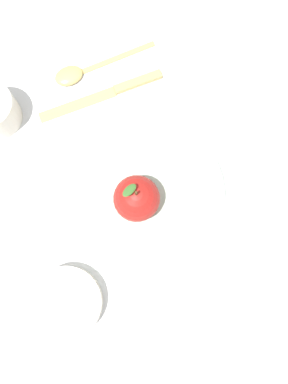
% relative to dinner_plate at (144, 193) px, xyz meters
% --- Properties ---
extents(ground_plane, '(2.40, 2.40, 0.00)m').
position_rel_dinner_plate_xyz_m(ground_plane, '(0.03, -0.03, -0.01)').
color(ground_plane, silver).
extents(dinner_plate, '(0.25, 0.25, 0.02)m').
position_rel_dinner_plate_xyz_m(dinner_plate, '(0.00, 0.00, 0.00)').
color(dinner_plate, '#B2C6B2').
rests_on(dinner_plate, ground_plane).
extents(apple, '(0.07, 0.07, 0.08)m').
position_rel_dinner_plate_xyz_m(apple, '(0.00, 0.02, 0.04)').
color(apple, '#B21E19').
rests_on(apple, dinner_plate).
extents(side_bowl, '(0.11, 0.11, 0.03)m').
position_rel_dinner_plate_xyz_m(side_bowl, '(0.05, 0.20, 0.01)').
color(side_bowl, silver).
rests_on(side_bowl, ground_plane).
extents(knife, '(0.17, 0.16, 0.01)m').
position_rel_dinner_plate_xyz_m(knife, '(0.11, -0.14, -0.01)').
color(knife, '#D8B766').
rests_on(knife, ground_plane).
extents(spoon, '(0.14, 0.14, 0.01)m').
position_rel_dinner_plate_xyz_m(spoon, '(0.17, -0.16, -0.00)').
color(spoon, '#D8B766').
rests_on(spoon, ground_plane).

